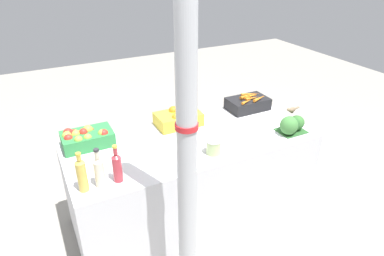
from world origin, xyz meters
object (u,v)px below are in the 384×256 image
Objects in this scene: broccoli_pile at (292,125)px; juice_bottle_ruby at (117,167)px; orange_crate at (180,117)px; juice_bottle_cloudy at (99,171)px; carrot_crate at (248,103)px; apple_crate at (86,137)px; support_pole at (187,145)px; juice_bottle_golden at (82,175)px; pickle_jar at (214,146)px; sparrow_bird at (292,110)px.

broccoli_pile is 1.44m from juice_bottle_ruby.
juice_bottle_cloudy is at bearing -145.95° from orange_crate.
orange_crate is 0.70m from carrot_crate.
carrot_crate reaches higher than apple_crate.
support_pole is 0.72m from juice_bottle_golden.
carrot_crate is 1.70m from juice_bottle_golden.
pickle_jar is (0.72, 0.01, -0.05)m from juice_bottle_ruby.
juice_bottle_ruby is at bearing -0.00° from juice_bottle_cloudy.
apple_crate is at bearing 111.30° from support_pole.
broccoli_pile is (0.04, -0.55, 0.02)m from carrot_crate.
carrot_crate is 3.27× the size of pickle_jar.
juice_bottle_ruby is at bearing -141.82° from orange_crate.
sparrow_bird reaches higher than broccoli_pile.
carrot_crate is 1.38× the size of juice_bottle_golden.
apple_crate is at bearing 160.14° from broccoli_pile.
juice_bottle_golden is 1.67m from sparrow_bird.
apple_crate is at bearing 99.36° from juice_bottle_ruby.
juice_bottle_cloudy is at bearing -160.07° from carrot_crate.
juice_bottle_ruby is 1.45m from sparrow_bird.
support_pole reaches higher than juice_bottle_ruby.
sparrow_bird is at bearing 2.04° from pickle_jar.
broccoli_pile is 0.91× the size of juice_bottle_golden.
sparrow_bird reaches higher than orange_crate.
orange_crate is (0.40, 0.97, -0.34)m from support_pole.
juice_bottle_cloudy is at bearing 180.00° from juice_bottle_ruby.
juice_bottle_cloudy is at bearing 0.00° from juice_bottle_golden.
juice_bottle_ruby is at bearing -178.93° from pickle_jar.
juice_bottle_ruby is (-0.69, -0.54, 0.04)m from orange_crate.
juice_bottle_golden is 0.11m from juice_bottle_cloudy.
juice_bottle_ruby is at bearing -3.58° from sparrow_bird.
orange_crate is at bearing 38.18° from juice_bottle_ruby.
orange_crate is 1.53× the size of broccoli_pile.
apple_crate is at bearing 76.79° from juice_bottle_golden.
support_pole is at bearing -68.70° from apple_crate.
carrot_crate is at bearing 21.41° from juice_bottle_ruby.
carrot_crate is 0.53m from sparrow_bird.
juice_bottle_cloudy is at bearing -3.69° from sparrow_bird.
juice_bottle_cloudy reaches higher than broccoli_pile.
pickle_jar is at bearing -141.77° from carrot_crate.
juice_bottle_ruby is (0.09, -0.55, 0.04)m from apple_crate.
juice_bottle_ruby is 2.30× the size of pickle_jar.
juice_bottle_golden is (-0.51, 0.42, -0.29)m from support_pole.
broccoli_pile is 0.72m from pickle_jar.
carrot_crate is at bearing 38.23° from pickle_jar.
juice_bottle_golden is 2.37× the size of pickle_jar.
broccoli_pile is 2.15× the size of pickle_jar.
juice_bottle_cloudy is 0.11m from juice_bottle_ruby.
sparrow_bird is at bearing 1.45° from juice_bottle_cloudy.
support_pole is 9.58× the size of broccoli_pile.
carrot_crate is at bearing 19.93° from juice_bottle_cloudy.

